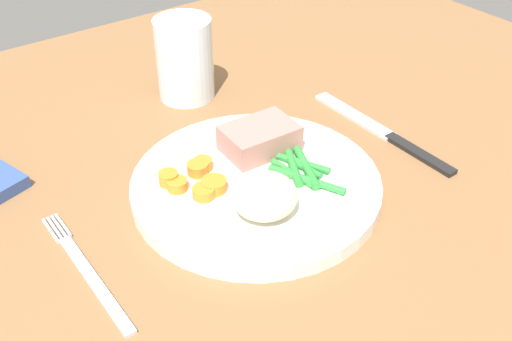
{
  "coord_description": "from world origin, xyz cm",
  "views": [
    {
      "loc": [
        -25.05,
        -39.44,
        38.59
      ],
      "look_at": [
        2.3,
        -2.52,
        4.6
      ],
      "focal_mm": 41.61,
      "sensor_mm": 36.0,
      "label": 1
    }
  ],
  "objects_px": {
    "dinner_plate": "(256,185)",
    "water_glass": "(185,64)",
    "fork": "(86,270)",
    "knife": "(384,133)",
    "meat_portion": "(259,138)"
  },
  "relations": [
    {
      "from": "dinner_plate",
      "to": "knife",
      "type": "height_order",
      "value": "dinner_plate"
    },
    {
      "from": "dinner_plate",
      "to": "fork",
      "type": "height_order",
      "value": "dinner_plate"
    },
    {
      "from": "knife",
      "to": "water_glass",
      "type": "distance_m",
      "value": 0.25
    },
    {
      "from": "dinner_plate",
      "to": "water_glass",
      "type": "relative_size",
      "value": 2.45
    },
    {
      "from": "meat_portion",
      "to": "knife",
      "type": "xyz_separation_m",
      "value": [
        0.14,
        -0.04,
        -0.03
      ]
    },
    {
      "from": "dinner_plate",
      "to": "knife",
      "type": "xyz_separation_m",
      "value": [
        0.18,
        -0.0,
        -0.01
      ]
    },
    {
      "from": "dinner_plate",
      "to": "fork",
      "type": "bearing_deg",
      "value": -179.18
    },
    {
      "from": "dinner_plate",
      "to": "water_glass",
      "type": "xyz_separation_m",
      "value": [
        0.05,
        0.21,
        0.04
      ]
    },
    {
      "from": "fork",
      "to": "dinner_plate",
      "type": "bearing_deg",
      "value": 1.42
    },
    {
      "from": "dinner_plate",
      "to": "fork",
      "type": "xyz_separation_m",
      "value": [
        -0.18,
        -0.0,
        -0.01
      ]
    },
    {
      "from": "fork",
      "to": "water_glass",
      "type": "relative_size",
      "value": 1.67
    },
    {
      "from": "dinner_plate",
      "to": "knife",
      "type": "relative_size",
      "value": 1.19
    },
    {
      "from": "dinner_plate",
      "to": "water_glass",
      "type": "bearing_deg",
      "value": 77.38
    },
    {
      "from": "meat_portion",
      "to": "dinner_plate",
      "type": "bearing_deg",
      "value": -130.6
    },
    {
      "from": "fork",
      "to": "knife",
      "type": "height_order",
      "value": "knife"
    }
  ]
}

